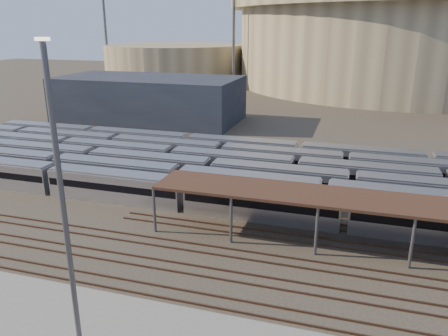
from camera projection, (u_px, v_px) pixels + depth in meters
ground at (222, 247)px, 44.15m from camera, size 420.00×420.00×0.00m
apron at (96, 331)px, 31.88m from camera, size 50.00×9.00×0.20m
subway_trains at (234, 171)px, 61.48m from camera, size 126.23×23.90×3.60m
empty_tracks at (206, 272)px, 39.58m from camera, size 170.00×9.62×0.18m
stadium at (401, 39)px, 159.31m from camera, size 124.00×124.00×32.50m
secondary_arena at (176, 62)px, 176.76m from camera, size 56.00×56.00×14.00m
service_building at (149, 99)px, 102.29m from camera, size 42.00×20.00×10.00m
floodlight_0 at (234, 27)px, 146.00m from camera, size 4.00×1.00×38.40m
floodlight_1 at (105, 27)px, 170.36m from camera, size 4.00×1.00×38.40m
floodlight_3 at (311, 27)px, 185.89m from camera, size 4.00×1.00×38.40m
yard_light_pole at (63, 207)px, 27.23m from camera, size 0.82×0.36×20.57m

